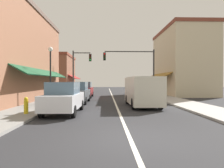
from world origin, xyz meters
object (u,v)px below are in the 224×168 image
(parked_car_third_left, at_px, (85,90))
(traffic_signal_left_corner, at_px, (79,67))
(fire_hydrant, at_px, (26,105))
(traffic_signal_mast_arm, at_px, (136,64))
(parked_car_nearest_left, at_px, (64,98))
(parked_car_second_left, at_px, (78,92))
(street_lamp_left_near, at_px, (50,65))
(van_in_lane, at_px, (142,91))

(parked_car_third_left, height_order, traffic_signal_left_corner, traffic_signal_left_corner)
(fire_hydrant, bearing_deg, traffic_signal_mast_arm, 58.24)
(fire_hydrant, bearing_deg, parked_car_nearest_left, 22.40)
(parked_car_nearest_left, distance_m, traffic_signal_mast_arm, 13.27)
(parked_car_second_left, bearing_deg, parked_car_third_left, 91.58)
(parked_car_third_left, relative_size, traffic_signal_mast_arm, 0.69)
(traffic_signal_mast_arm, bearing_deg, parked_car_nearest_left, -116.69)
(traffic_signal_mast_arm, height_order, traffic_signal_left_corner, traffic_signal_left_corner)
(parked_car_third_left, height_order, street_lamp_left_near, street_lamp_left_near)
(parked_car_second_left, xyz_separation_m, van_in_lane, (5.01, -2.33, 0.27))
(van_in_lane, height_order, street_lamp_left_near, street_lamp_left_near)
(traffic_signal_mast_arm, relative_size, fire_hydrant, 6.88)
(van_in_lane, xyz_separation_m, fire_hydrant, (-6.81, -3.80, -0.60))
(parked_car_second_left, height_order, street_lamp_left_near, street_lamp_left_near)
(traffic_signal_mast_arm, relative_size, traffic_signal_left_corner, 1.07)
(street_lamp_left_near, bearing_deg, traffic_signal_left_corner, 84.12)
(van_in_lane, bearing_deg, parked_car_third_left, 121.34)
(parked_car_third_left, bearing_deg, parked_car_nearest_left, -89.30)
(parked_car_nearest_left, xyz_separation_m, traffic_signal_mast_arm, (5.81, 11.55, 2.97))
(parked_car_second_left, relative_size, street_lamp_left_near, 0.93)
(parked_car_third_left, xyz_separation_m, fire_hydrant, (-1.74, -11.80, -0.33))
(street_lamp_left_near, relative_size, fire_hydrant, 5.10)
(van_in_lane, xyz_separation_m, traffic_signal_left_corner, (-5.93, 9.92, 2.47))
(parked_car_nearest_left, bearing_deg, parked_car_second_left, 91.17)
(parked_car_nearest_left, relative_size, van_in_lane, 0.79)
(traffic_signal_left_corner, distance_m, fire_hydrant, 14.08)
(parked_car_nearest_left, xyz_separation_m, van_in_lane, (5.00, 3.05, 0.27))
(traffic_signal_left_corner, height_order, fire_hydrant, traffic_signal_left_corner)
(street_lamp_left_near, bearing_deg, parked_car_second_left, 37.82)
(traffic_signal_mast_arm, bearing_deg, fire_hydrant, -121.76)
(van_in_lane, xyz_separation_m, street_lamp_left_near, (-6.87, 0.89, 1.88))
(traffic_signal_mast_arm, xyz_separation_m, street_lamp_left_near, (-7.67, -7.61, -0.83))
(street_lamp_left_near, bearing_deg, parked_car_nearest_left, -64.75)
(parked_car_second_left, xyz_separation_m, street_lamp_left_near, (-1.85, -1.44, 2.14))
(parked_car_third_left, bearing_deg, traffic_signal_left_corner, 114.63)
(van_in_lane, bearing_deg, traffic_signal_left_corner, 119.88)
(parked_car_second_left, xyz_separation_m, fire_hydrant, (-1.80, -6.13, -0.33))
(parked_car_second_left, distance_m, van_in_lane, 5.54)
(van_in_lane, relative_size, fire_hydrant, 5.99)
(traffic_signal_left_corner, bearing_deg, parked_car_third_left, -65.73)
(parked_car_second_left, distance_m, traffic_signal_left_corner, 8.12)
(fire_hydrant, bearing_deg, van_in_lane, 29.14)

